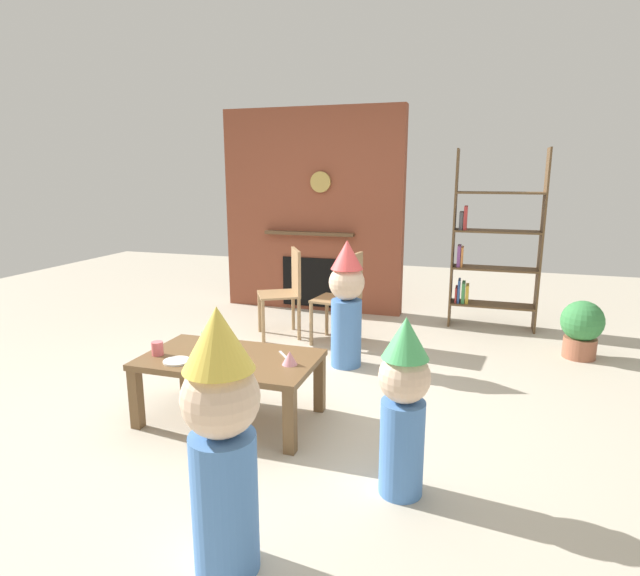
# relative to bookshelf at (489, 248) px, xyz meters

# --- Properties ---
(ground_plane) EXTENTS (12.00, 12.00, 0.00)m
(ground_plane) POSITION_rel_bookshelf_xyz_m (-1.42, -2.40, -0.86)
(ground_plane) COLOR #BCB29E
(brick_fireplace_feature) EXTENTS (2.20, 0.28, 2.40)m
(brick_fireplace_feature) POSITION_rel_bookshelf_xyz_m (-2.05, 0.20, 0.33)
(brick_fireplace_feature) COLOR brown
(brick_fireplace_feature) RESTS_ON ground_plane
(bookshelf) EXTENTS (0.90, 0.28, 1.90)m
(bookshelf) POSITION_rel_bookshelf_xyz_m (0.00, 0.00, 0.00)
(bookshelf) COLOR brown
(bookshelf) RESTS_ON ground_plane
(coffee_table) EXTENTS (1.16, 0.68, 0.45)m
(coffee_table) POSITION_rel_bookshelf_xyz_m (-1.65, -2.80, -0.48)
(coffee_table) COLOR brown
(coffee_table) RESTS_ON ground_plane
(paper_cup_near_left) EXTENTS (0.07, 0.07, 0.09)m
(paper_cup_near_left) POSITION_rel_bookshelf_xyz_m (-1.76, -2.77, -0.37)
(paper_cup_near_left) COLOR #8CD18C
(paper_cup_near_left) RESTS_ON coffee_table
(paper_cup_near_right) EXTENTS (0.07, 0.07, 0.11)m
(paper_cup_near_right) POSITION_rel_bookshelf_xyz_m (-1.91, -2.65, -0.36)
(paper_cup_near_right) COLOR #8CD18C
(paper_cup_near_right) RESTS_ON coffee_table
(paper_cup_center) EXTENTS (0.08, 0.08, 0.09)m
(paper_cup_center) POSITION_rel_bookshelf_xyz_m (-2.13, -2.91, -0.37)
(paper_cup_center) COLOR #E5666B
(paper_cup_center) RESTS_ON coffee_table
(paper_plate_front) EXTENTS (0.19, 0.19, 0.01)m
(paper_plate_front) POSITION_rel_bookshelf_xyz_m (-1.63, -2.84, -0.41)
(paper_plate_front) COLOR white
(paper_plate_front) RESTS_ON coffee_table
(paper_plate_rear) EXTENTS (0.17, 0.17, 0.01)m
(paper_plate_rear) POSITION_rel_bookshelf_xyz_m (-1.94, -2.99, -0.41)
(paper_plate_rear) COLOR white
(paper_plate_rear) RESTS_ON coffee_table
(birthday_cake_slice) EXTENTS (0.10, 0.10, 0.09)m
(birthday_cake_slice) POSITION_rel_bookshelf_xyz_m (-1.22, -2.82, -0.37)
(birthday_cake_slice) COLOR pink
(birthday_cake_slice) RESTS_ON coffee_table
(table_fork) EXTENTS (0.11, 0.13, 0.01)m
(table_fork) POSITION_rel_bookshelf_xyz_m (-1.32, -2.67, -0.41)
(table_fork) COLOR silver
(table_fork) RESTS_ON coffee_table
(child_with_cone_hat) EXTENTS (0.32, 0.32, 1.15)m
(child_with_cone_hat) POSITION_rel_bookshelf_xyz_m (-1.05, -4.04, -0.26)
(child_with_cone_hat) COLOR #4C7FC6
(child_with_cone_hat) RESTS_ON ground_plane
(child_in_pink) EXTENTS (0.27, 0.27, 0.96)m
(child_in_pink) POSITION_rel_bookshelf_xyz_m (-0.42, -3.29, -0.36)
(child_in_pink) COLOR #4C7FC6
(child_in_pink) RESTS_ON ground_plane
(child_by_the_chairs) EXTENTS (0.30, 0.30, 1.10)m
(child_by_the_chairs) POSITION_rel_bookshelf_xyz_m (-1.16, -1.59, -0.28)
(child_by_the_chairs) COLOR #4C7FC6
(child_by_the_chairs) RESTS_ON ground_plane
(dining_chair_left) EXTENTS (0.54, 0.54, 0.90)m
(dining_chair_left) POSITION_rel_bookshelf_xyz_m (-1.95, -0.94, -0.35)
(dining_chair_left) COLOR #9E7A51
(dining_chair_left) RESTS_ON ground_plane
(dining_chair_middle) EXTENTS (0.45, 0.45, 0.90)m
(dining_chair_middle) POSITION_rel_bookshelf_xyz_m (-1.32, -1.04, -0.35)
(dining_chair_middle) COLOR #9E7A51
(dining_chair_middle) RESTS_ON ground_plane
(potted_plant_tall) EXTENTS (0.37, 0.37, 0.53)m
(potted_plant_tall) POSITION_rel_bookshelf_xyz_m (0.83, -0.77, -0.58)
(potted_plant_tall) COLOR #9E5B42
(potted_plant_tall) RESTS_ON ground_plane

